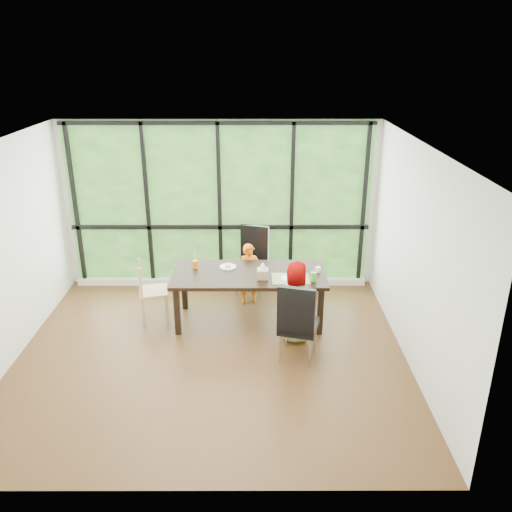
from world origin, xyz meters
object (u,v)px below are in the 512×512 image
Objects in this scene: plate_near at (291,278)px; white_mug at (318,270)px; dining_table at (249,297)px; chair_interior_leather at (298,321)px; child_older at (297,302)px; orange_cup at (195,264)px; green_cup at (313,277)px; plate_far at (228,267)px; chair_window_leather at (251,261)px; chair_end_beech at (154,291)px; child_toddler at (249,274)px; tissue_box at (263,274)px.

plate_near is 0.47m from white_mug.
dining_table is 1.19m from chair_interior_leather.
child_older is 1.61m from orange_cup.
chair_interior_leather is 0.95× the size of child_older.
chair_interior_leather is at bearing -109.09° from green_cup.
child_older is at bearing -120.12° from white_mug.
plate_far is 0.97m from plate_near.
chair_window_leather reaches higher than white_mug.
chair_end_beech reaches higher than green_cup.
plate_near is 2.05× the size of green_cup.
plate_far is 1.85× the size of green_cup.
child_toddler is at bearing 51.19° from plate_far.
child_older is at bearing -38.60° from plate_far.
chair_interior_leather reaches higher than green_cup.
orange_cup reaches higher than white_mug.
tissue_box is at bearing 175.63° from plate_near.
white_mug is (1.75, -0.14, -0.02)m from orange_cup.
dining_table is 16.87× the size of green_cup.
chair_window_leather is 0.83m from plate_far.
orange_cup reaches higher than plate_far.
orange_cup is 0.75× the size of tissue_box.
chair_window_leather is 1.20× the size of chair_end_beech.
chair_end_beech is (-1.40, -0.90, -0.09)m from chair_window_leather.
child_older is 8.86× the size of green_cup.
plate_near is at bearing -24.85° from plate_far.
tissue_box is (0.16, -1.11, 0.28)m from chair_window_leather.
child_older is at bearing -70.43° from child_toddler.
child_toddler is (-0.03, -0.34, -0.06)m from chair_window_leather.
chair_window_leather is 1.15m from tissue_box.
chair_end_beech is 1.99m from plate_near.
child_older is 0.40m from plate_near.
plate_far is at bearing -138.57° from child_toddler.
chair_interior_leather is (0.63, -0.99, 0.17)m from dining_table.
orange_cup is 1.57× the size of white_mug.
child_toddler reaches higher than green_cup.
chair_window_leather is at bearing -57.49° from chair_interior_leather.
chair_interior_leather is 1.12m from white_mug.
dining_table is 1.02m from green_cup.
chair_window_leather reaches higher than chair_end_beech.
child_older is at bearing -130.94° from green_cup.
child_older reaches higher than chair_window_leather.
orange_cup is (-1.41, 0.73, 0.24)m from child_older.
tissue_box reaches higher than plate_far.
plate_far is 3.19× the size of white_mug.
child_older reaches higher than tissue_box.
plate_near reaches higher than plate_far.
dining_table is 2.26× the size of child_toddler.
child_older is at bearing -51.16° from chair_window_leather.
child_older is 1.22m from plate_far.
plate_far is (-0.33, -0.73, 0.22)m from chair_window_leather.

